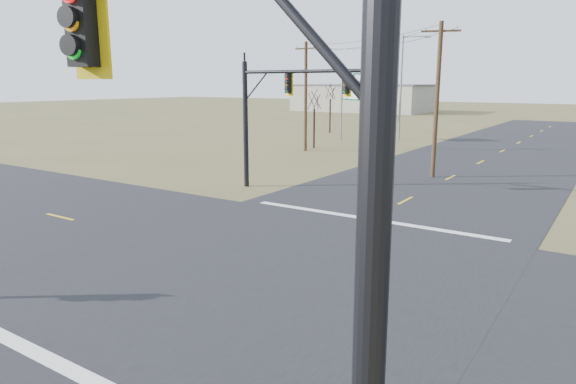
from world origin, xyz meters
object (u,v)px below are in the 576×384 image
(mast_arm_far, at_px, (287,98))
(streetlight_c, at_px, (403,82))
(highway_sign, at_px, (352,98))
(utility_pole_near, at_px, (437,99))
(mast_arm_near, at_px, (114,105))
(bare_tree_b, at_px, (330,91))
(utility_pole_far, at_px, (306,95))
(bare_tree_a, at_px, (314,99))

(mast_arm_far, relative_size, streetlight_c, 0.82)
(highway_sign, distance_m, streetlight_c, 5.73)
(utility_pole_near, relative_size, highway_sign, 1.53)
(mast_arm_near, xyz_separation_m, bare_tree_b, (-25.65, 51.99, -0.68))
(utility_pole_near, relative_size, utility_pole_far, 1.02)
(mast_arm_near, distance_m, bare_tree_a, 42.39)
(utility_pole_near, relative_size, bare_tree_b, 1.54)
(streetlight_c, bearing_deg, mast_arm_near, -80.29)
(highway_sign, relative_size, bare_tree_a, 1.11)
(utility_pole_far, bearing_deg, utility_pole_near, -26.01)
(bare_tree_a, bearing_deg, utility_pole_far, -79.95)
(mast_arm_near, height_order, highway_sign, mast_arm_near)
(streetlight_c, bearing_deg, utility_pole_far, -113.49)
(utility_pole_far, distance_m, bare_tree_a, 2.24)
(utility_pole_near, distance_m, highway_sign, 21.91)
(bare_tree_b, bearing_deg, mast_arm_far, -64.86)
(utility_pole_near, bearing_deg, bare_tree_a, 147.96)
(utility_pole_far, bearing_deg, mast_arm_near, -61.77)
(mast_arm_far, bearing_deg, utility_pole_near, 76.76)
(mast_arm_far, bearing_deg, highway_sign, 126.42)
(utility_pole_near, xyz_separation_m, highway_sign, (-14.24, 16.64, -0.58))
(mast_arm_far, xyz_separation_m, highway_sign, (-8.86, 25.72, -0.73))
(streetlight_c, xyz_separation_m, bare_tree_a, (-4.23, -11.30, -1.58))
(utility_pole_far, height_order, bare_tree_b, utility_pole_far)
(highway_sign, bearing_deg, bare_tree_b, 158.46)
(bare_tree_b, bearing_deg, highway_sign, -46.52)
(highway_sign, relative_size, bare_tree_b, 1.01)
(mast_arm_far, bearing_deg, mast_arm_near, -44.52)
(mast_arm_far, relative_size, bare_tree_a, 1.55)
(mast_arm_near, bearing_deg, bare_tree_a, 105.57)
(mast_arm_near, bearing_deg, utility_pole_far, 106.50)
(bare_tree_a, bearing_deg, bare_tree_b, 113.44)
(utility_pole_far, relative_size, highway_sign, 1.50)
(highway_sign, relative_size, streetlight_c, 0.58)
(bare_tree_b, bearing_deg, streetlight_c, -16.25)
(mast_arm_near, xyz_separation_m, streetlight_c, (-15.20, 48.95, 0.38))
(utility_pole_near, height_order, utility_pole_far, utility_pole_near)
(utility_pole_far, relative_size, bare_tree_b, 1.51)
(highway_sign, bearing_deg, utility_pole_near, -24.45)
(mast_arm_far, height_order, streetlight_c, streetlight_c)
(highway_sign, height_order, bare_tree_a, highway_sign)
(mast_arm_near, bearing_deg, streetlight_c, 95.52)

